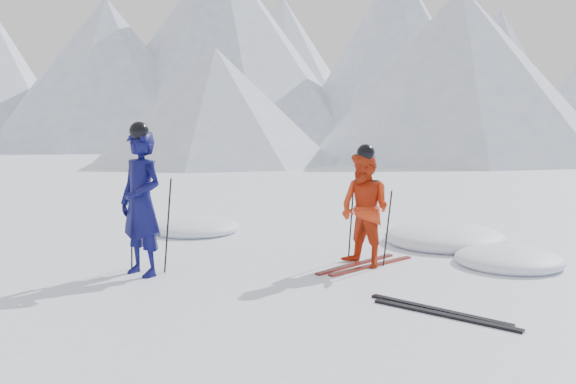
% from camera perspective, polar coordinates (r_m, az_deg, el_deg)
% --- Properties ---
extents(ground, '(160.00, 160.00, 0.00)m').
position_cam_1_polar(ground, '(7.86, 10.10, -9.06)').
color(ground, white).
rests_on(ground, ground).
extents(skier_blue, '(0.81, 0.62, 2.00)m').
position_cam_1_polar(skier_blue, '(8.54, -13.58, -1.02)').
color(skier_blue, '#0B0B43').
rests_on(skier_blue, ground).
extents(skier_red, '(0.99, 0.89, 1.67)m').
position_cam_1_polar(skier_red, '(8.89, 7.20, -1.63)').
color(skier_red, red).
rests_on(skier_red, ground).
extents(pole_blue_left, '(0.13, 0.09, 1.33)m').
position_cam_1_polar(pole_blue_left, '(8.89, -14.41, -2.91)').
color(pole_blue_left, black).
rests_on(pole_blue_left, ground).
extents(pole_blue_right, '(0.13, 0.08, 1.33)m').
position_cam_1_polar(pole_blue_right, '(8.63, -11.18, -3.11)').
color(pole_blue_right, black).
rests_on(pole_blue_right, ground).
extents(pole_red_left, '(0.11, 0.09, 1.11)m').
position_cam_1_polar(pole_red_left, '(9.26, 5.90, -3.01)').
color(pole_red_left, black).
rests_on(pole_red_left, ground).
extents(pole_red_right, '(0.11, 0.08, 1.11)m').
position_cam_1_polar(pole_red_right, '(8.99, 9.29, -3.38)').
color(pole_red_right, black).
rests_on(pole_red_right, ground).
extents(ski_worn_left, '(0.66, 1.63, 0.03)m').
position_cam_1_polar(ski_worn_left, '(9.09, 6.40, -6.71)').
color(ski_worn_left, black).
rests_on(ski_worn_left, ground).
extents(ski_worn_right, '(0.77, 1.59, 0.03)m').
position_cam_1_polar(ski_worn_right, '(9.01, 7.85, -6.85)').
color(ski_worn_right, black).
rests_on(ski_worn_right, ground).
extents(ski_loose_a, '(1.67, 0.52, 0.03)m').
position_cam_1_polar(ski_loose_a, '(7.15, 13.86, -10.66)').
color(ski_loose_a, black).
rests_on(ski_loose_a, ground).
extents(ski_loose_b, '(1.68, 0.46, 0.03)m').
position_cam_1_polar(ski_loose_b, '(7.00, 14.42, -11.08)').
color(ski_loose_b, black).
rests_on(ski_loose_b, ground).
extents(snow_lumps, '(9.61, 5.27, 0.46)m').
position_cam_1_polar(snow_lumps, '(10.24, 10.58, -5.31)').
color(snow_lumps, white).
rests_on(snow_lumps, ground).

